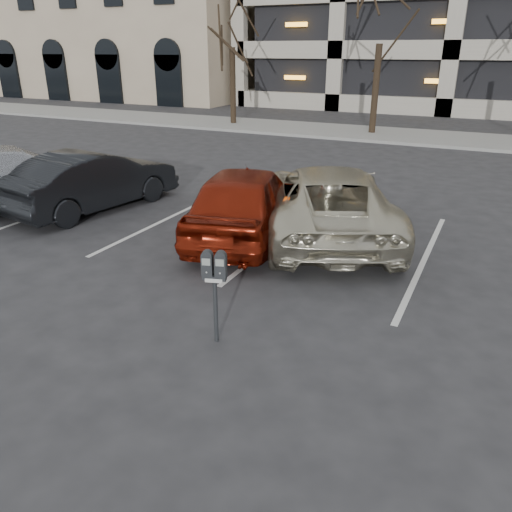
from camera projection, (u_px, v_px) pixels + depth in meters
name	position (u px, v px, depth m)	size (l,w,h in m)	color
ground	(307.00, 297.00, 7.72)	(140.00, 140.00, 0.00)	#28282B
sidewalk	(442.00, 139.00, 20.96)	(80.00, 4.00, 0.12)	gray
stall_lines	(283.00, 236.00, 10.20)	(16.90, 5.20, 0.00)	silver
parking_meter	(214.00, 275.00, 6.19)	(0.34, 0.21, 1.25)	black
suv_silver	(328.00, 201.00, 10.07)	(4.29, 5.67, 1.44)	beige
car_red	(245.00, 201.00, 10.01)	(1.73, 4.31, 1.47)	maroon
car_dark	(93.00, 180.00, 11.72)	(1.47, 4.20, 1.39)	black
car_silver	(12.00, 178.00, 11.72)	(2.09, 5.14, 1.49)	#AFB2B7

